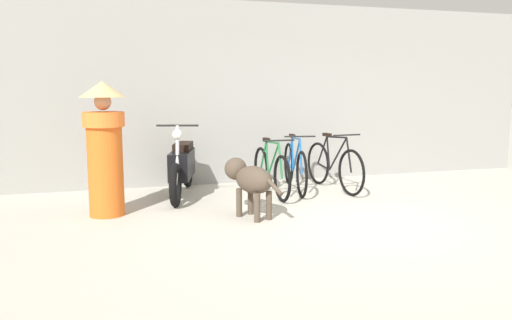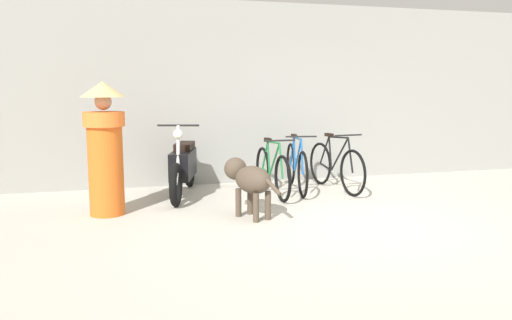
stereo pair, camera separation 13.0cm
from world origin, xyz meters
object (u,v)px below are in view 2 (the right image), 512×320
object	(u,v)px
bicycle_1	(296,167)
person_in_robes	(105,144)
bicycle_2	(335,166)
motorcycle	(183,167)
stray_dog	(248,179)
bicycle_0	(272,171)

from	to	relation	value
bicycle_1	person_in_robes	xyz separation A→B (m)	(-2.81, -0.79, 0.53)
bicycle_1	bicycle_2	bearing A→B (deg)	89.65
bicycle_1	person_in_robes	bearing A→B (deg)	-64.74
motorcycle	stray_dog	bearing A→B (deg)	38.95
bicycle_1	bicycle_2	distance (m)	0.62
bicycle_1	stray_dog	world-z (taller)	bicycle_1
bicycle_0	person_in_robes	xyz separation A→B (m)	(-2.35, -0.58, 0.54)
bicycle_2	bicycle_1	bearing A→B (deg)	-105.54
motorcycle	person_in_robes	distance (m)	1.45
stray_dog	person_in_robes	world-z (taller)	person_in_robes
bicycle_0	stray_dog	distance (m)	1.33
bicycle_2	stray_dog	bearing A→B (deg)	-59.73
motorcycle	person_in_robes	bearing A→B (deg)	-35.41
bicycle_1	stray_dog	bearing A→B (deg)	-29.88
bicycle_0	bicycle_1	xyz separation A→B (m)	(0.46, 0.21, 0.01)
bicycle_0	person_in_robes	world-z (taller)	person_in_robes
bicycle_0	bicycle_2	size ratio (longest dim) A/B	0.98
stray_dog	person_in_robes	bearing A→B (deg)	47.65
bicycle_2	motorcycle	distance (m)	2.36
stray_dog	bicycle_2	bearing A→B (deg)	-77.91
stray_dog	bicycle_0	bearing A→B (deg)	-53.62
bicycle_2	person_in_robes	size ratio (longest dim) A/B	1.02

